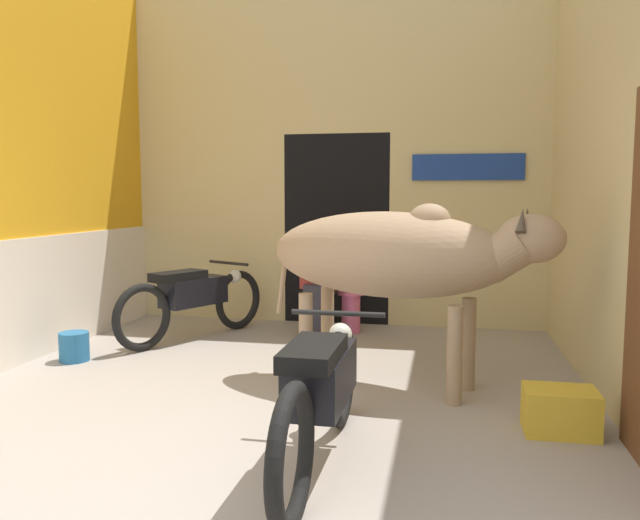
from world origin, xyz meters
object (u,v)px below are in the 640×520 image
(cow, at_px, (396,256))
(bucket, at_px, (74,347))
(motorcycle_near, at_px, (321,389))
(crate, at_px, (560,411))
(motorcycle_far, at_px, (194,298))
(plastic_stool, at_px, (351,311))
(shopkeeper_seated, at_px, (321,276))

(cow, height_order, bucket, cow)
(motorcycle_near, xyz_separation_m, crate, (1.37, 0.78, -0.30))
(cow, relative_size, motorcycle_near, 1.18)
(motorcycle_far, distance_m, plastic_stool, 1.68)
(motorcycle_near, bearing_deg, bucket, 146.55)
(motorcycle_near, bearing_deg, cow, 79.66)
(shopkeeper_seated, height_order, plastic_stool, shopkeeper_seated)
(shopkeeper_seated, height_order, crate, shopkeeper_seated)
(motorcycle_near, relative_size, bucket, 7.51)
(motorcycle_far, bearing_deg, motorcycle_near, -55.46)
(shopkeeper_seated, xyz_separation_m, crate, (2.01, -2.40, -0.50))
(motorcycle_far, distance_m, crate, 3.81)
(motorcycle_near, distance_m, bucket, 3.13)
(crate, distance_m, bucket, 4.08)
(motorcycle_far, bearing_deg, shopkeeper_seated, 19.42)
(motorcycle_far, relative_size, plastic_stool, 3.90)
(shopkeeper_seated, bearing_deg, motorcycle_near, -78.66)
(motorcycle_near, height_order, motorcycle_far, motorcycle_near)
(shopkeeper_seated, bearing_deg, bucket, -143.44)
(cow, height_order, motorcycle_far, cow)
(cow, xyz_separation_m, shopkeeper_seated, (-0.92, 1.65, -0.38))
(motorcycle_near, distance_m, crate, 1.60)
(motorcycle_near, bearing_deg, crate, 29.62)
(cow, height_order, shopkeeper_seated, cow)
(crate, height_order, bucket, crate)
(motorcycle_far, height_order, shopkeeper_seated, shopkeeper_seated)
(cow, height_order, motorcycle_near, cow)
(plastic_stool, relative_size, bucket, 1.73)
(shopkeeper_seated, relative_size, crate, 2.74)
(motorcycle_far, height_order, crate, motorcycle_far)
(motorcycle_near, relative_size, motorcycle_far, 1.11)
(motorcycle_near, relative_size, shopkeeper_seated, 1.62)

